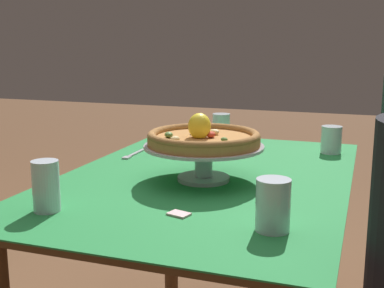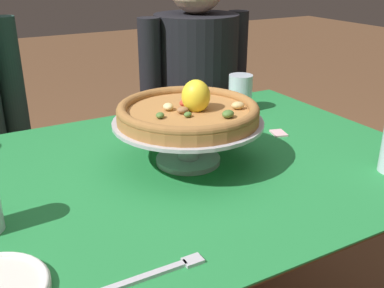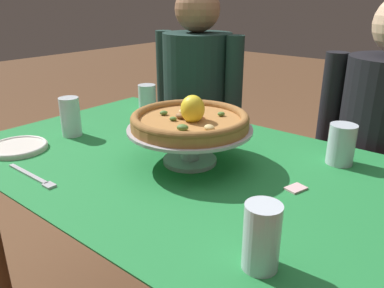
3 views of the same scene
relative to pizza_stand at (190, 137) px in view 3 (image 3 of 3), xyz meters
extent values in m
cylinder|color=brown|center=(-0.61, 0.33, -0.47)|extent=(0.06, 0.06, 0.73)
cylinder|color=brown|center=(0.49, 0.33, -0.47)|extent=(0.06, 0.06, 0.73)
cube|color=brown|center=(-0.06, -0.01, -0.09)|extent=(1.22, 0.80, 0.02)
cube|color=#237F3D|center=(-0.06, -0.01, -0.08)|extent=(1.26, 0.84, 0.00)
cylinder|color=#B7B7C1|center=(0.00, 0.00, -0.07)|extent=(0.15, 0.15, 0.01)
cylinder|color=#B7B7C1|center=(0.00, 0.00, -0.02)|extent=(0.05, 0.05, 0.09)
cylinder|color=#B7B7C1|center=(0.00, 0.00, 0.03)|extent=(0.35, 0.35, 0.01)
cylinder|color=#AD753D|center=(0.00, 0.00, 0.04)|extent=(0.33, 0.33, 0.02)
torus|color=olive|center=(0.00, 0.00, 0.06)|extent=(0.33, 0.33, 0.02)
ellipsoid|color=#4C7533|center=(0.05, -0.09, 0.06)|extent=(0.04, 0.03, 0.02)
ellipsoid|color=tan|center=(0.10, -0.05, 0.06)|extent=(0.03, 0.03, 0.02)
ellipsoid|color=#C63D28|center=(0.01, 0.02, 0.06)|extent=(0.04, 0.03, 0.02)
ellipsoid|color=#996B42|center=(-0.02, -0.02, 0.06)|extent=(0.03, 0.02, 0.02)
ellipsoid|color=#4C7533|center=(0.05, 0.08, 0.06)|extent=(0.03, 0.03, 0.01)
ellipsoid|color=#4C7533|center=(-0.08, -0.02, 0.06)|extent=(0.03, 0.03, 0.01)
ellipsoid|color=#4C7533|center=(-0.02, -0.04, 0.06)|extent=(0.03, 0.02, 0.01)
ellipsoid|color=beige|center=(-0.04, 0.02, 0.06)|extent=(0.03, 0.04, 0.02)
ellipsoid|color=yellow|center=(0.02, 0.00, 0.09)|extent=(0.08, 0.08, 0.08)
cylinder|color=silver|center=(0.39, -0.27, -0.01)|extent=(0.07, 0.07, 0.12)
cylinder|color=silver|center=(0.39, -0.27, -0.04)|extent=(0.06, 0.06, 0.07)
cylinder|color=silver|center=(0.33, 0.27, -0.02)|extent=(0.08, 0.08, 0.12)
cylinder|color=silver|center=(0.33, 0.27, -0.03)|extent=(0.07, 0.07, 0.08)
cylinder|color=silver|center=(-0.46, -0.08, -0.01)|extent=(0.07, 0.07, 0.13)
cylinder|color=silver|center=(-0.46, -0.08, -0.03)|extent=(0.06, 0.06, 0.10)
cylinder|color=silver|center=(-0.50, 0.33, -0.03)|extent=(0.07, 0.07, 0.10)
cylinder|color=silver|center=(-0.50, 0.33, -0.05)|extent=(0.07, 0.07, 0.06)
cylinder|color=silver|center=(-0.48, -0.27, -0.07)|extent=(0.18, 0.18, 0.01)
torus|color=white|center=(-0.48, -0.27, -0.06)|extent=(0.18, 0.18, 0.01)
cube|color=#B7B7C1|center=(-0.28, -0.34, -0.07)|extent=(0.18, 0.01, 0.01)
cube|color=#B7B7C1|center=(-0.18, -0.34, -0.07)|extent=(0.03, 0.02, 0.01)
cube|color=beige|center=(0.31, 0.04, -0.07)|extent=(0.05, 0.06, 0.00)
cube|color=maroon|center=(-0.49, 0.65, -0.61)|extent=(0.30, 0.34, 0.46)
cylinder|color=#1E3833|center=(-0.49, 0.65, -0.08)|extent=(0.34, 0.34, 0.59)
sphere|color=#9E7051|center=(-0.49, 0.65, 0.32)|extent=(0.21, 0.21, 0.21)
cylinder|color=#1E3833|center=(-0.69, 0.64, -0.04)|extent=(0.08, 0.08, 0.50)
cylinder|color=#1E3833|center=(-0.29, 0.66, -0.04)|extent=(0.08, 0.08, 0.50)
cube|color=maroon|center=(0.37, 0.62, -0.63)|extent=(0.30, 0.34, 0.43)
cylinder|color=black|center=(0.37, 0.62, -0.11)|extent=(0.34, 0.34, 0.60)
cylinder|color=black|center=(0.18, 0.60, -0.07)|extent=(0.08, 0.08, 0.51)
camera|label=1|loc=(1.38, 0.45, 0.33)|focal=47.54mm
camera|label=2|loc=(-0.47, -0.86, 0.38)|focal=41.96mm
camera|label=3|loc=(0.64, -0.78, 0.37)|focal=35.79mm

